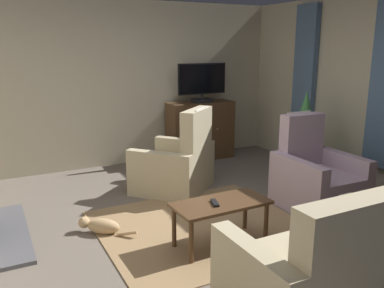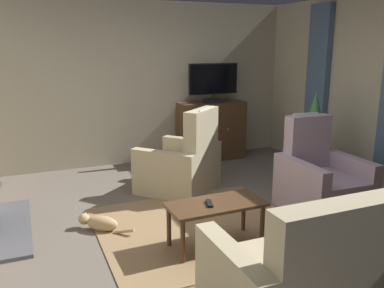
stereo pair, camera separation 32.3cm
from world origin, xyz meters
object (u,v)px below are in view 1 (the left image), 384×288
armchair_facing_sofa (316,179)px  tv_remote (215,203)px  sofa_floral (331,270)px  cat (101,226)px  armchair_angled_to_table (177,165)px  television (202,82)px  coffee_table (221,208)px  potted_plant_tall_palm_by_window (304,133)px  tv_cabinet (200,132)px

armchair_facing_sofa → tv_remote: bearing=-167.9°
sofa_floral → cat: bearing=120.2°
sofa_floral → armchair_angled_to_table: bearing=88.0°
television → coffee_table: 3.26m
coffee_table → cat: bearing=141.2°
armchair_facing_sofa → potted_plant_tall_palm_by_window: bearing=57.9°
cat → tv_remote: bearing=-41.7°
sofa_floral → potted_plant_tall_palm_by_window: potted_plant_tall_palm_by_window is taller
tv_cabinet → cat: bearing=-137.8°
tv_cabinet → potted_plant_tall_palm_by_window: potted_plant_tall_palm_by_window is taller
armchair_facing_sofa → cat: armchair_facing_sofa is taller
tv_cabinet → sofa_floral: (-1.13, -4.11, -0.14)m
coffee_table → tv_cabinet: bearing=65.3°
tv_cabinet → armchair_facing_sofa: (0.22, -2.55, -0.13)m
tv_cabinet → coffee_table: bearing=-114.7°
tv_cabinet → cat: tv_cabinet is taller
potted_plant_tall_palm_by_window → sofa_floral: bearing=-128.2°
tv_remote → potted_plant_tall_palm_by_window: 2.42m
television → armchair_angled_to_table: television is taller
sofa_floral → potted_plant_tall_palm_by_window: 3.01m
sofa_floral → armchair_angled_to_table: (0.10, 2.86, 0.01)m
television → potted_plant_tall_palm_by_window: (0.71, -1.71, -0.62)m
armchair_angled_to_table → potted_plant_tall_palm_by_window: 1.86m
tv_remote → sofa_floral: size_ratio=0.12×
sofa_floral → coffee_table: bearing=99.0°
tv_remote → armchair_angled_to_table: (0.37, 1.64, -0.12)m
armchair_facing_sofa → potted_plant_tall_palm_by_window: size_ratio=0.85×
coffee_table → tv_remote: 0.11m
tv_cabinet → sofa_floral: sofa_floral is taller
tv_cabinet → tv_remote: bearing=-115.9°
coffee_table → sofa_floral: sofa_floral is taller
tv_cabinet → armchair_angled_to_table: bearing=-129.5°
television → tv_remote: bearing=-116.3°
television → sofa_floral: size_ratio=0.60×
armchair_angled_to_table → television: bearing=49.3°
tv_remote → sofa_floral: (0.27, -1.22, -0.13)m
television → armchair_facing_sofa: size_ratio=0.78×
tv_remote → tv_cabinet: bearing=170.6°
coffee_table → cat: size_ratio=1.83×
armchair_facing_sofa → television: bearing=95.1°
television → armchair_facing_sofa: 2.69m
potted_plant_tall_palm_by_window → tv_remote: bearing=-151.9°
cat → armchair_angled_to_table: bearing=33.3°
tv_remote → armchair_angled_to_table: size_ratio=0.13×
armchair_angled_to_table → tv_remote: bearing=-102.7°
armchair_angled_to_table → coffee_table: bearing=-100.2°
tv_remote → armchair_facing_sofa: size_ratio=0.15×
tv_cabinet → cat: 3.14m
sofa_floral → armchair_facing_sofa: armchair_facing_sofa is taller
coffee_table → armchair_facing_sofa: bearing=12.2°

